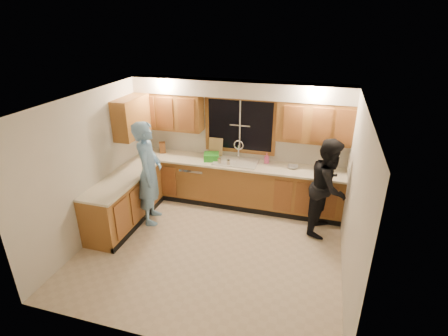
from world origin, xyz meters
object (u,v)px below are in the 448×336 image
object	(u,v)px
stove	(107,216)
knife_block	(162,147)
dishwasher	(196,181)
bowl	(293,167)
dish_crate	(211,157)
sink	(236,165)
soap_bottle	(267,158)
man	(149,173)
woman	(328,187)

from	to	relation	value
stove	knife_block	size ratio (longest dim) A/B	3.89
stove	knife_block	xyz separation A→B (m)	(0.17, 1.92, 0.59)
dishwasher	knife_block	bearing A→B (deg)	172.26
bowl	stove	bearing A→B (deg)	-147.47
stove	dish_crate	world-z (taller)	dish_crate
sink	bowl	xyz separation A→B (m)	(1.11, 0.03, 0.08)
sink	soap_bottle	distance (m)	0.62
dishwasher	stove	world-z (taller)	stove
stove	soap_bottle	xyz separation A→B (m)	(2.38, 1.97, 0.57)
dishwasher	bowl	xyz separation A→B (m)	(1.96, 0.05, 0.53)
sink	stove	world-z (taller)	sink
knife_block	bowl	xyz separation A→B (m)	(2.74, -0.06, -0.09)
stove	man	bearing A→B (deg)	60.31
woman	soap_bottle	size ratio (longest dim) A/B	8.71
man	bowl	world-z (taller)	man
soap_bottle	man	bearing A→B (deg)	-148.25
man	stove	bearing A→B (deg)	134.45
sink	knife_block	distance (m)	1.64
dishwasher	dish_crate	distance (m)	0.67
stove	bowl	xyz separation A→B (m)	(2.91, 1.86, 0.49)
sink	woman	distance (m)	1.85
knife_block	dish_crate	xyz separation A→B (m)	(1.13, -0.10, -0.05)
bowl	dishwasher	bearing A→B (deg)	-178.68
dishwasher	stove	bearing A→B (deg)	-117.69
woman	knife_block	xyz separation A→B (m)	(-3.42, 0.59, 0.16)
dishwasher	dish_crate	world-z (taller)	dish_crate
sink	dishwasher	size ratio (longest dim) A/B	1.05
dishwasher	bowl	distance (m)	2.03
stove	woman	distance (m)	3.85
woman	bowl	bearing A→B (deg)	64.14
dishwasher	dish_crate	bearing A→B (deg)	0.62
dish_crate	soap_bottle	size ratio (longest dim) A/B	1.48
sink	knife_block	bearing A→B (deg)	176.78
knife_block	soap_bottle	bearing A→B (deg)	-26.00
sink	dishwasher	xyz separation A→B (m)	(-0.85, -0.01, -0.45)
sink	man	xyz separation A→B (m)	(-1.36, -1.05, 0.11)
sink	soap_bottle	size ratio (longest dim) A/B	4.30
stove	woman	bearing A→B (deg)	20.36
stove	soap_bottle	world-z (taller)	soap_bottle
stove	dish_crate	distance (m)	2.29
woman	knife_block	world-z (taller)	woman
sink	bowl	bearing A→B (deg)	1.58
sink	dishwasher	distance (m)	0.96
knife_block	dish_crate	world-z (taller)	knife_block
sink	dish_crate	bearing A→B (deg)	-178.77
woman	dish_crate	distance (m)	2.34
stove	woman	xyz separation A→B (m)	(3.58, 1.33, 0.42)
man	knife_block	distance (m)	1.18
woman	knife_block	distance (m)	3.47
sink	stove	xyz separation A→B (m)	(-1.80, -1.82, -0.41)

